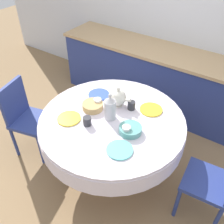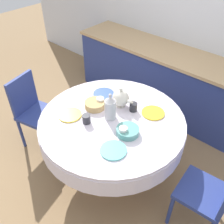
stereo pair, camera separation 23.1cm
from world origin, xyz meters
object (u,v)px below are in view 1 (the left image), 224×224
coffee_carafe (110,108)px  teapot (118,98)px  chair_left (218,181)px  chair_right (25,115)px

coffee_carafe → teapot: bearing=102.3°
chair_left → chair_right: (-2.04, -0.34, 0.00)m
coffee_carafe → teapot: coffee_carafe is taller
teapot → chair_right: bearing=-153.9°
chair_right → teapot: teapot is taller
chair_left → coffee_carafe: 1.13m
chair_left → chair_right: same height
chair_right → teapot: size_ratio=3.91×
chair_left → coffee_carafe: coffee_carafe is taller
chair_left → coffee_carafe: bearing=90.0°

